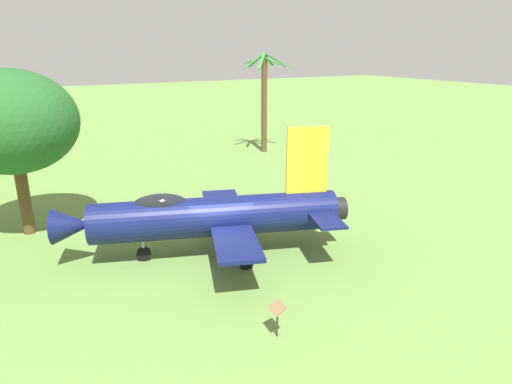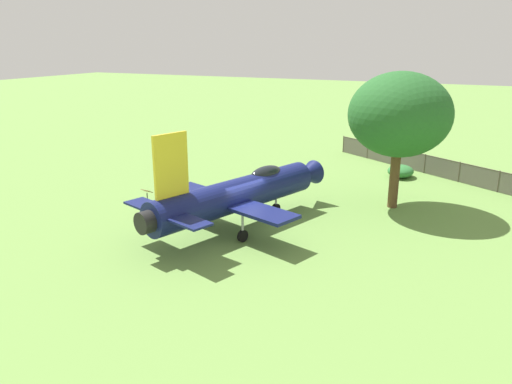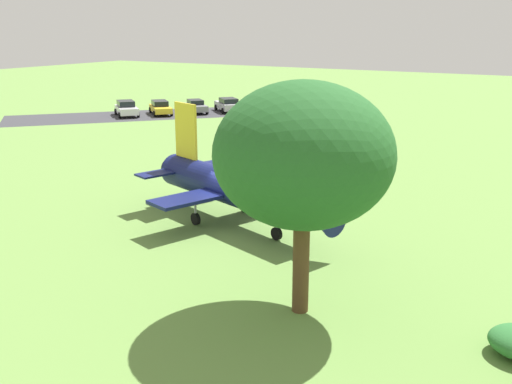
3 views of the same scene
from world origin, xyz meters
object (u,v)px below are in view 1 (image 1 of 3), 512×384
object	(u,v)px
display_jet	(207,216)
info_plaque	(277,312)
shade_tree	(12,122)
palm_tree	(264,101)

from	to	relation	value
display_jet	info_plaque	xyz separation A→B (m)	(-6.34, 0.42, -1.00)
shade_tree	palm_tree	world-z (taller)	palm_tree
display_jet	palm_tree	world-z (taller)	palm_tree
display_jet	shade_tree	size ratio (longest dim) A/B	1.54
shade_tree	palm_tree	xyz separation A→B (m)	(10.03, -19.12, -1.07)
palm_tree	info_plaque	distance (m)	26.59
display_jet	info_plaque	size ratio (longest dim) A/B	10.55
display_jet	info_plaque	world-z (taller)	display_jet
display_jet	shade_tree	world-z (taller)	shade_tree
info_plaque	display_jet	bearing A→B (deg)	-3.81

